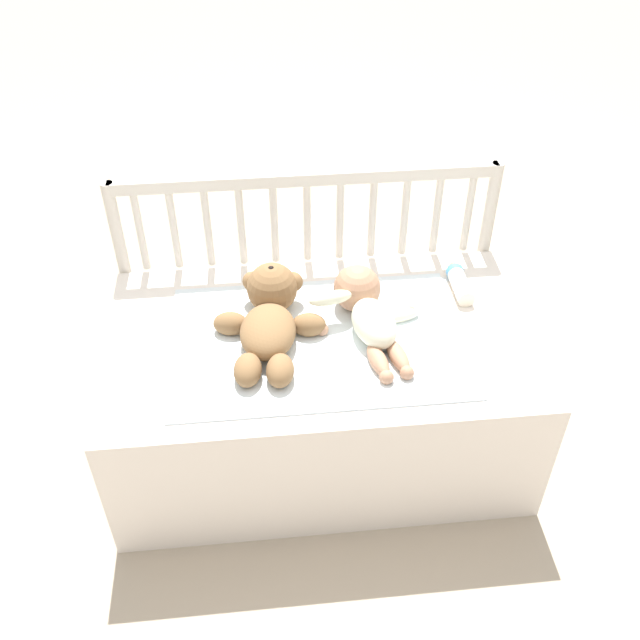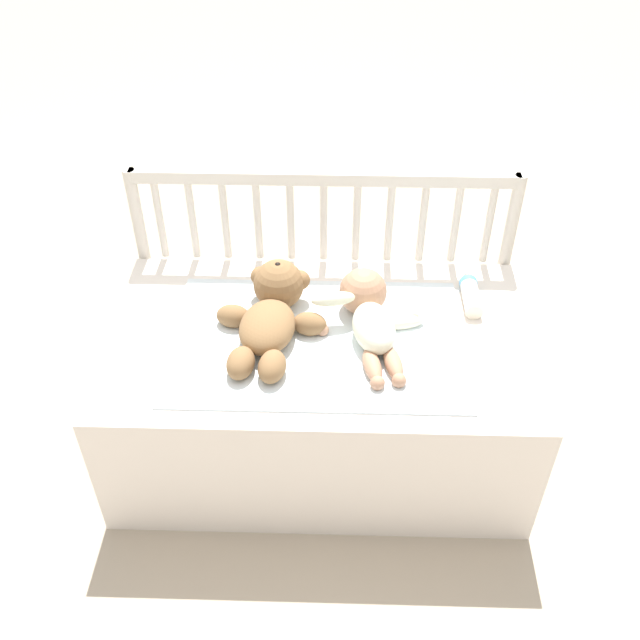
# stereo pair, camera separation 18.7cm
# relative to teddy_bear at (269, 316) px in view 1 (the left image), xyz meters

# --- Properties ---
(ground_plane) EXTENTS (12.00, 12.00, 0.00)m
(ground_plane) POSITION_rel_teddy_bear_xyz_m (0.13, -0.03, -0.48)
(ground_plane) COLOR tan
(crib_mattress) EXTENTS (1.14, 0.68, 0.42)m
(crib_mattress) POSITION_rel_teddy_bear_xyz_m (0.13, -0.03, -0.27)
(crib_mattress) COLOR white
(crib_mattress) RESTS_ON ground_plane
(crib_rail) EXTENTS (1.14, 0.04, 0.71)m
(crib_rail) POSITION_rel_teddy_bear_xyz_m (0.13, 0.33, 0.04)
(crib_rail) COLOR beige
(crib_rail) RESTS_ON ground_plane
(blanket) EXTENTS (0.78, 0.51, 0.01)m
(blanket) POSITION_rel_teddy_bear_xyz_m (0.12, -0.05, -0.05)
(blanket) COLOR white
(blanket) RESTS_ON crib_mattress
(teddy_bear) EXTENTS (0.31, 0.42, 0.14)m
(teddy_bear) POSITION_rel_teddy_bear_xyz_m (0.00, 0.00, 0.00)
(teddy_bear) COLOR olive
(teddy_bear) RESTS_ON crib_mattress
(baby) EXTENTS (0.31, 0.39, 0.13)m
(baby) POSITION_rel_teddy_bear_xyz_m (0.26, -0.00, -0.00)
(baby) COLOR #EAEACC
(baby) RESTS_ON crib_mattress
(baby_bottle) EXTENTS (0.05, 0.17, 0.05)m
(baby_bottle) POSITION_rel_teddy_bear_xyz_m (0.55, 0.13, -0.03)
(baby_bottle) COLOR #F4E5CC
(baby_bottle) RESTS_ON crib_mattress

